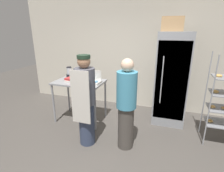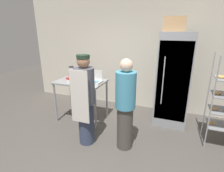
% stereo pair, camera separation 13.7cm
% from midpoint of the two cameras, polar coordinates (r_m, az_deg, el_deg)
% --- Properties ---
extents(ground_plane, '(14.00, 14.00, 0.00)m').
position_cam_midpoint_polar(ground_plane, '(3.10, -1.26, -22.93)').
color(ground_plane, '#4C4742').
extents(back_wall, '(6.40, 0.12, 3.06)m').
position_cam_midpoint_polar(back_wall, '(4.65, 9.72, 11.54)').
color(back_wall, beige).
rests_on(back_wall, ground_plane).
extents(refrigerator, '(0.67, 0.70, 1.99)m').
position_cam_midpoint_polar(refrigerator, '(4.00, 20.27, 1.87)').
color(refrigerator, gray).
rests_on(refrigerator, ground_plane).
extents(prep_counter, '(1.08, 0.70, 0.94)m').
position_cam_midpoint_polar(prep_counter, '(3.98, -9.14, 0.10)').
color(prep_counter, gray).
rests_on(prep_counter, ground_plane).
extents(donut_box, '(0.27, 0.23, 0.27)m').
position_cam_midpoint_polar(donut_box, '(3.70, -4.64, 1.52)').
color(donut_box, silver).
rests_on(donut_box, prep_counter).
extents(blender_pitcher, '(0.15, 0.15, 0.26)m').
position_cam_midpoint_polar(blender_pitcher, '(4.31, -12.18, 4.41)').
color(blender_pitcher, black).
rests_on(blender_pitcher, prep_counter).
extents(binder_stack, '(0.30, 0.28, 0.09)m').
position_cam_midpoint_polar(binder_stack, '(3.96, -11.12, 2.25)').
color(binder_stack, silver).
rests_on(binder_stack, prep_counter).
extents(cardboard_storage_box, '(0.42, 0.36, 0.28)m').
position_cam_midpoint_polar(cardboard_storage_box, '(3.81, 20.79, 18.38)').
color(cardboard_storage_box, tan).
rests_on(cardboard_storage_box, refrigerator).
extents(person_baker, '(0.35, 0.37, 1.64)m').
position_cam_midpoint_polar(person_baker, '(3.09, -7.53, -4.54)').
color(person_baker, '#333D56').
rests_on(person_baker, ground_plane).
extents(person_customer, '(0.34, 0.34, 1.60)m').
position_cam_midpoint_polar(person_customer, '(2.96, 5.70, -6.23)').
color(person_customer, '#47423D').
rests_on(person_customer, ground_plane).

